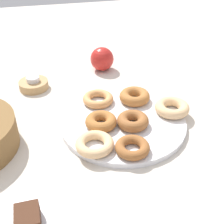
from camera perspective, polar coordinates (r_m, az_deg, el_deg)
The scene contains 13 objects.
ground_plane at distance 0.80m, azimuth 2.10°, elevation -2.35°, with size 2.40×2.40×0.00m, color beige.
donut_plate at distance 0.79m, azimuth 2.12°, elevation -1.93°, with size 0.33×0.33×0.01m, color silver.
donut_0 at distance 0.76m, azimuth 3.97°, elevation -1.67°, with size 0.08×0.08×0.03m, color #995B2D.
donut_1 at distance 0.70m, azimuth -3.30°, elevation -6.07°, with size 0.09×0.09×0.02m, color #EABC84.
donut_2 at distance 0.85m, azimuth -2.65°, elevation 2.49°, with size 0.09×0.09×0.02m, color tan.
donut_3 at distance 0.76m, azimuth -2.09°, elevation -1.80°, with size 0.08×0.08×0.03m, color #AD6B33.
donut_4 at distance 0.69m, azimuth 3.87°, elevation -6.68°, with size 0.08×0.08×0.02m, color #995B2D.
donut_5 at distance 0.86m, azimuth 4.30°, elevation 2.96°, with size 0.09×0.09×0.03m, color #AD6B33.
donut_6 at distance 0.83m, azimuth 11.29°, elevation 0.81°, with size 0.09×0.09×0.03m, color #EABC84.
brownie_far at distance 0.57m, azimuth -15.64°, elevation -18.88°, with size 0.05×0.04×0.03m, color #472819.
candle_holder at distance 0.98m, azimuth -14.58°, elevation 5.01°, with size 0.09×0.09×0.03m, color tan.
tealight at distance 0.97m, azimuth -14.75°, elevation 6.04°, with size 0.04×0.04×0.01m, color silver.
apple at distance 1.05m, azimuth -1.90°, elevation 9.99°, with size 0.08×0.08×0.08m, color red.
Camera 1 is at (-0.61, 0.17, 0.48)m, focal length 48.35 mm.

